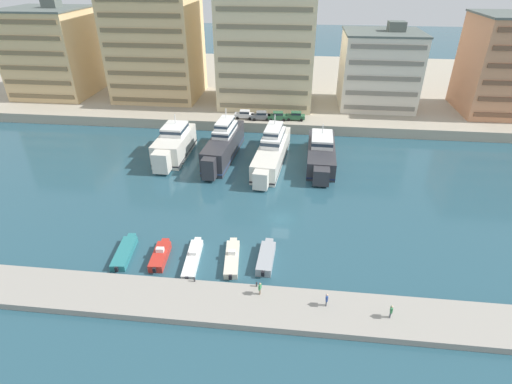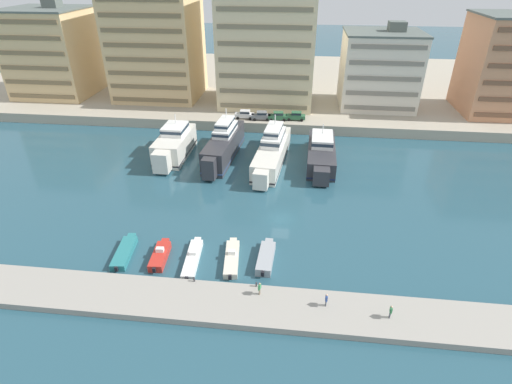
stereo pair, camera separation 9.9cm
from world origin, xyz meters
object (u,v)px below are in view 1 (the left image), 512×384
(motorboat_red_left, at_px, (160,255))
(yacht_charcoal_left, at_px, (224,144))
(motorboat_white_mid_left, at_px, (193,258))
(car_green_mid_left, at_px, (278,116))
(pedestrian_near_edge, at_px, (260,288))
(car_green_center_left, at_px, (296,116))
(yacht_ivory_mid_left, at_px, (272,150))
(pedestrian_far_side, at_px, (327,299))
(pedestrian_mid_deck, at_px, (391,311))
(motorboat_grey_center, at_px, (266,257))
(car_grey_left, at_px, (261,115))
(motorboat_teal_far_left, at_px, (125,252))
(motorboat_cream_center_left, at_px, (232,258))
(yacht_charcoal_center_left, at_px, (321,153))
(yacht_ivory_far_left, at_px, (174,144))
(car_white_far_left, at_px, (244,114))

(motorboat_red_left, bearing_deg, yacht_charcoal_left, 85.21)
(motorboat_white_mid_left, relative_size, car_green_mid_left, 1.88)
(car_green_mid_left, xyz_separation_m, pedestrian_near_edge, (1.41, -50.48, -1.37))
(motorboat_red_left, xyz_separation_m, car_green_center_left, (15.26, 45.57, 2.57))
(yacht_ivory_mid_left, height_order, pedestrian_far_side, yacht_ivory_mid_left)
(pedestrian_mid_deck, relative_size, pedestrian_far_side, 1.01)
(motorboat_grey_center, xyz_separation_m, car_grey_left, (-5.07, 43.83, 2.56))
(motorboat_teal_far_left, xyz_separation_m, motorboat_red_left, (4.65, -0.23, 0.10))
(yacht_charcoal_left, height_order, motorboat_cream_center_left, yacht_charcoal_left)
(yacht_charcoal_center_left, bearing_deg, car_grey_left, 129.18)
(yacht_charcoal_center_left, bearing_deg, pedestrian_far_side, -90.76)
(yacht_ivory_mid_left, relative_size, motorboat_white_mid_left, 2.76)
(yacht_ivory_mid_left, xyz_separation_m, car_grey_left, (-3.59, 16.06, 0.80))
(car_grey_left, bearing_deg, motorboat_grey_center, -83.41)
(yacht_ivory_far_left, distance_m, motorboat_teal_far_left, 29.10)
(yacht_charcoal_center_left, height_order, motorboat_white_mid_left, yacht_charcoal_center_left)
(motorboat_white_mid_left, distance_m, car_green_mid_left, 45.72)
(yacht_ivory_far_left, xyz_separation_m, pedestrian_near_edge, (19.56, -34.60, -0.66))
(motorboat_white_mid_left, bearing_deg, yacht_charcoal_left, 93.01)
(pedestrian_near_edge, bearing_deg, motorboat_grey_center, 89.02)
(car_grey_left, bearing_deg, pedestrian_far_side, -76.84)
(yacht_ivory_far_left, distance_m, yacht_charcoal_center_left, 27.05)
(car_white_far_left, relative_size, car_green_mid_left, 0.98)
(car_green_center_left, xyz_separation_m, pedestrian_mid_deck, (10.89, -52.75, -1.36))
(motorboat_teal_far_left, xyz_separation_m, car_grey_left, (12.53, 44.64, 2.67))
(motorboat_white_mid_left, bearing_deg, car_white_far_left, 89.78)
(yacht_ivory_far_left, height_order, motorboat_teal_far_left, yacht_ivory_far_left)
(motorboat_grey_center, height_order, pedestrian_near_edge, pedestrian_near_edge)
(motorboat_cream_center_left, bearing_deg, car_grey_left, 91.19)
(car_green_center_left, bearing_deg, motorboat_white_mid_left, -103.81)
(pedestrian_near_edge, height_order, pedestrian_mid_deck, pedestrian_mid_deck)
(motorboat_cream_center_left, relative_size, pedestrian_mid_deck, 4.65)
(yacht_ivory_far_left, xyz_separation_m, pedestrian_far_side, (26.56, -35.47, -0.66))
(motorboat_white_mid_left, xyz_separation_m, motorboat_cream_center_left, (4.74, 0.58, 0.03))
(motorboat_white_mid_left, bearing_deg, pedestrian_mid_deck, -18.07)
(pedestrian_near_edge, bearing_deg, car_green_mid_left, 91.60)
(car_grey_left, xyz_separation_m, pedestrian_mid_deck, (18.26, -52.05, -1.36))
(yacht_ivory_mid_left, distance_m, car_white_far_left, 18.00)
(motorboat_cream_center_left, bearing_deg, pedestrian_near_edge, -56.14)
(car_green_center_left, height_order, pedestrian_mid_deck, car_green_center_left)
(motorboat_grey_center, bearing_deg, pedestrian_mid_deck, -31.92)
(yacht_charcoal_left, xyz_separation_m, motorboat_teal_far_left, (-7.15, -29.52, -2.19))
(motorboat_teal_far_left, xyz_separation_m, car_green_mid_left, (16.08, 44.84, 2.67))
(yacht_charcoal_left, relative_size, motorboat_cream_center_left, 2.68)
(yacht_charcoal_left, xyz_separation_m, motorboat_red_left, (-2.49, -29.75, -2.09))
(pedestrian_near_edge, xyz_separation_m, pedestrian_far_side, (7.00, -0.87, -0.00))
(pedestrian_far_side, bearing_deg, car_grey_left, 103.16)
(yacht_charcoal_center_left, distance_m, motorboat_white_mid_left, 33.79)
(yacht_ivory_far_left, xyz_separation_m, motorboat_cream_center_left, (15.52, -28.58, -1.95))
(motorboat_white_mid_left, height_order, motorboat_cream_center_left, motorboat_cream_center_left)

